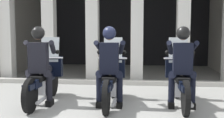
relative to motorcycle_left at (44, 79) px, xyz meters
The scene contains 9 objects.
ground_plane 3.12m from the motorcycle_left, 62.93° to the left, with size 80.00×80.00×0.00m, color #999993.
station_building 5.17m from the motorcycle_left, 75.40° to the left, with size 7.53×4.50×3.45m.
kerb_strip 2.49m from the motorcycle_left, 59.64° to the left, with size 7.03×0.24×0.12m, color #B7B5AD.
motorcycle_left is the anchor object (origin of this frame).
police_officer_left 0.52m from the motorcycle_left, 90.26° to the right, with size 0.63×0.61×1.58m.
motorcycle_center 1.40m from the motorcycle_left, ahead, with size 0.62×2.04×1.35m.
police_officer_center 1.49m from the motorcycle_left, 10.97° to the right, with size 0.63×0.61×1.58m.
motorcycle_right 2.80m from the motorcycle_left, ahead, with size 0.62×2.04×1.35m.
police_officer_right 2.84m from the motorcycle_left, ahead, with size 0.63×0.61×1.58m.
Camera 1 is at (0.62, -5.78, 1.56)m, focal length 48.36 mm.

